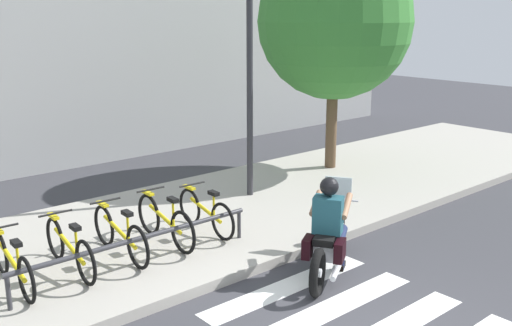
# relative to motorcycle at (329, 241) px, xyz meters

# --- Properties ---
(sidewalk) EXTENTS (24.00, 4.40, 0.15)m
(sidewalk) POSITION_rel_motorcycle_xyz_m (-1.11, 2.79, -0.39)
(sidewalk) COLOR #A8A399
(sidewalk) RESTS_ON ground
(crosswalk_stripe_3) EXTENTS (2.80, 0.40, 0.01)m
(crosswalk_stripe_3) POSITION_rel_motorcycle_xyz_m (-0.79, -0.77, -0.46)
(crosswalk_stripe_3) COLOR white
(crosswalk_stripe_3) RESTS_ON ground
(crosswalk_stripe_4) EXTENTS (2.80, 0.40, 0.01)m
(crosswalk_stripe_4) POSITION_rel_motorcycle_xyz_m (-0.79, 0.03, -0.46)
(crosswalk_stripe_4) COLOR white
(crosswalk_stripe_4) RESTS_ON ground
(motorcycle) EXTENTS (1.94, 1.25, 1.24)m
(motorcycle) POSITION_rel_motorcycle_xyz_m (0.00, 0.00, 0.00)
(motorcycle) COLOR black
(motorcycle) RESTS_ON ground
(rider) EXTENTS (0.77, 0.72, 1.45)m
(rider) POSITION_rel_motorcycle_xyz_m (-0.07, -0.04, 0.37)
(rider) COLOR #1E4C59
(rider) RESTS_ON ground
(bicycle_0) EXTENTS (0.48, 1.67, 0.73)m
(bicycle_0) POSITION_rel_motorcycle_xyz_m (-3.71, 2.12, 0.02)
(bicycle_0) COLOR black
(bicycle_0) RESTS_ON sidewalk
(bicycle_1) EXTENTS (0.48, 1.71, 0.75)m
(bicycle_1) POSITION_rel_motorcycle_xyz_m (-2.94, 2.12, 0.03)
(bicycle_1) COLOR black
(bicycle_1) RESTS_ON sidewalk
(bicycle_2) EXTENTS (0.48, 1.73, 0.77)m
(bicycle_2) POSITION_rel_motorcycle_xyz_m (-2.17, 2.12, 0.04)
(bicycle_2) COLOR black
(bicycle_2) RESTS_ON sidewalk
(bicycle_3) EXTENTS (0.48, 1.69, 0.80)m
(bicycle_3) POSITION_rel_motorcycle_xyz_m (-1.41, 2.11, 0.05)
(bicycle_3) COLOR black
(bicycle_3) RESTS_ON sidewalk
(bicycle_4) EXTENTS (0.48, 1.57, 0.74)m
(bicycle_4) POSITION_rel_motorcycle_xyz_m (-0.64, 2.12, 0.03)
(bicycle_4) COLOR black
(bicycle_4) RESTS_ON sidewalk
(bike_rack) EXTENTS (3.67, 0.07, 0.49)m
(bike_rack) POSITION_rel_motorcycle_xyz_m (-2.17, 1.56, 0.10)
(bike_rack) COLOR #333338
(bike_rack) RESTS_ON sidewalk
(street_lamp) EXTENTS (0.28, 0.28, 4.62)m
(street_lamp) POSITION_rel_motorcycle_xyz_m (1.22, 3.19, 2.31)
(street_lamp) COLOR #2D2D33
(street_lamp) RESTS_ON ground
(tree_near_rack) EXTENTS (3.39, 3.39, 5.11)m
(tree_near_rack) POSITION_rel_motorcycle_xyz_m (3.99, 3.59, 2.95)
(tree_near_rack) COLOR brown
(tree_near_rack) RESTS_ON ground
(building_backdrop) EXTENTS (24.00, 1.20, 7.72)m
(building_backdrop) POSITION_rel_motorcycle_xyz_m (-1.11, 8.49, 3.40)
(building_backdrop) COLOR #A0A0A0
(building_backdrop) RESTS_ON ground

